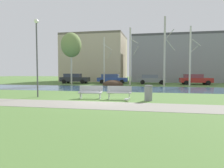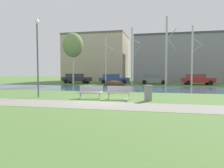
{
  "view_description": "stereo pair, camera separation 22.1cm",
  "coord_description": "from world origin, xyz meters",
  "px_view_note": "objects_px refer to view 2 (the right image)",
  "views": [
    {
      "loc": [
        3.17,
        -12.5,
        1.78
      ],
      "look_at": [
        0.38,
        1.13,
        0.97
      ],
      "focal_mm": 32.91,
      "sensor_mm": 36.0,
      "label": 1
    },
    {
      "loc": [
        3.38,
        -12.46,
        1.78
      ],
      "look_at": [
        0.38,
        1.13,
        0.97
      ],
      "focal_mm": 32.91,
      "sensor_mm": 36.0,
      "label": 2
    }
  ],
  "objects_px": {
    "bench_left": "(91,92)",
    "trash_bin": "(148,93)",
    "seagull": "(127,99)",
    "parked_van_nearest_dark": "(76,78)",
    "streetlamp": "(37,46)",
    "bench_right": "(119,92)",
    "parked_hatch_third_grey": "(153,79)",
    "parked_wagon_fourth_red": "(197,79)",
    "parked_sedan_second_blue": "(114,78)"
  },
  "relations": [
    {
      "from": "bench_right",
      "to": "seagull",
      "type": "relative_size",
      "value": 3.92
    },
    {
      "from": "parked_sedan_second_blue",
      "to": "seagull",
      "type": "bearing_deg",
      "value": -75.78
    },
    {
      "from": "bench_right",
      "to": "parked_wagon_fourth_red",
      "type": "bearing_deg",
      "value": 65.85
    },
    {
      "from": "streetlamp",
      "to": "bench_left",
      "type": "bearing_deg",
      "value": -0.99
    },
    {
      "from": "bench_left",
      "to": "parked_sedan_second_blue",
      "type": "relative_size",
      "value": 0.34
    },
    {
      "from": "trash_bin",
      "to": "parked_van_nearest_dark",
      "type": "distance_m",
      "value": 21.5
    },
    {
      "from": "parked_hatch_third_grey",
      "to": "parked_sedan_second_blue",
      "type": "bearing_deg",
      "value": 174.59
    },
    {
      "from": "parked_van_nearest_dark",
      "to": "parked_wagon_fourth_red",
      "type": "relative_size",
      "value": 1.04
    },
    {
      "from": "bench_right",
      "to": "parked_hatch_third_grey",
      "type": "distance_m",
      "value": 18.15
    },
    {
      "from": "bench_right",
      "to": "streetlamp",
      "type": "bearing_deg",
      "value": 179.34
    },
    {
      "from": "bench_left",
      "to": "parked_wagon_fourth_red",
      "type": "distance_m",
      "value": 20.26
    },
    {
      "from": "bench_right",
      "to": "bench_left",
      "type": "bearing_deg",
      "value": 180.0
    },
    {
      "from": "streetlamp",
      "to": "parked_hatch_third_grey",
      "type": "distance_m",
      "value": 19.8
    },
    {
      "from": "seagull",
      "to": "parked_van_nearest_dark",
      "type": "bearing_deg",
      "value": 120.44
    },
    {
      "from": "trash_bin",
      "to": "seagull",
      "type": "relative_size",
      "value": 2.32
    },
    {
      "from": "parked_van_nearest_dark",
      "to": "seagull",
      "type": "bearing_deg",
      "value": -59.56
    },
    {
      "from": "parked_wagon_fourth_red",
      "to": "parked_van_nearest_dark",
      "type": "bearing_deg",
      "value": -179.56
    },
    {
      "from": "bench_right",
      "to": "parked_sedan_second_blue",
      "type": "relative_size",
      "value": 0.34
    },
    {
      "from": "bench_right",
      "to": "parked_wagon_fourth_red",
      "type": "distance_m",
      "value": 19.38
    },
    {
      "from": "trash_bin",
      "to": "seagull",
      "type": "distance_m",
      "value": 1.42
    },
    {
      "from": "bench_left",
      "to": "bench_right",
      "type": "relative_size",
      "value": 1.0
    },
    {
      "from": "streetlamp",
      "to": "parked_sedan_second_blue",
      "type": "distance_m",
      "value": 18.86
    },
    {
      "from": "streetlamp",
      "to": "parked_wagon_fourth_red",
      "type": "height_order",
      "value": "streetlamp"
    },
    {
      "from": "bench_left",
      "to": "seagull",
      "type": "relative_size",
      "value": 3.92
    },
    {
      "from": "bench_right",
      "to": "parked_hatch_third_grey",
      "type": "height_order",
      "value": "parked_hatch_third_grey"
    },
    {
      "from": "trash_bin",
      "to": "parked_hatch_third_grey",
      "type": "height_order",
      "value": "parked_hatch_third_grey"
    },
    {
      "from": "parked_van_nearest_dark",
      "to": "streetlamp",
      "type": "bearing_deg",
      "value": -76.29
    },
    {
      "from": "bench_right",
      "to": "trash_bin",
      "type": "bearing_deg",
      "value": -7.8
    },
    {
      "from": "parked_hatch_third_grey",
      "to": "parked_wagon_fourth_red",
      "type": "xyz_separation_m",
      "value": [
        6.09,
        -0.37,
        0.04
      ]
    },
    {
      "from": "parked_sedan_second_blue",
      "to": "parked_wagon_fourth_red",
      "type": "distance_m",
      "value": 12.27
    },
    {
      "from": "bench_left",
      "to": "parked_van_nearest_dark",
      "type": "relative_size",
      "value": 0.36
    },
    {
      "from": "bench_right",
      "to": "seagull",
      "type": "bearing_deg",
      "value": -52.7
    },
    {
      "from": "trash_bin",
      "to": "streetlamp",
      "type": "bearing_deg",
      "value": 177.6
    },
    {
      "from": "seagull",
      "to": "parked_van_nearest_dark",
      "type": "distance_m",
      "value": 21.33
    },
    {
      "from": "trash_bin",
      "to": "seagull",
      "type": "height_order",
      "value": "trash_bin"
    },
    {
      "from": "trash_bin",
      "to": "streetlamp",
      "type": "relative_size",
      "value": 0.18
    },
    {
      "from": "streetlamp",
      "to": "parked_wagon_fourth_red",
      "type": "distance_m",
      "value": 22.58
    },
    {
      "from": "trash_bin",
      "to": "parked_hatch_third_grey",
      "type": "bearing_deg",
      "value": 90.14
    },
    {
      "from": "bench_left",
      "to": "parked_hatch_third_grey",
      "type": "xyz_separation_m",
      "value": [
        3.78,
        18.06,
        0.28
      ]
    },
    {
      "from": "seagull",
      "to": "parked_wagon_fourth_red",
      "type": "distance_m",
      "value": 19.91
    },
    {
      "from": "parked_wagon_fourth_red",
      "to": "bench_right",
      "type": "bearing_deg",
      "value": -114.15
    },
    {
      "from": "parked_van_nearest_dark",
      "to": "parked_hatch_third_grey",
      "type": "distance_m",
      "value": 12.02
    },
    {
      "from": "parked_sedan_second_blue",
      "to": "parked_wagon_fourth_red",
      "type": "xyz_separation_m",
      "value": [
        12.23,
        -0.95,
        0.01
      ]
    },
    {
      "from": "parked_sedan_second_blue",
      "to": "streetlamp",
      "type": "bearing_deg",
      "value": -94.93
    },
    {
      "from": "bench_left",
      "to": "parked_hatch_third_grey",
      "type": "height_order",
      "value": "parked_hatch_third_grey"
    },
    {
      "from": "trash_bin",
      "to": "parked_sedan_second_blue",
      "type": "relative_size",
      "value": 0.2
    },
    {
      "from": "bench_left",
      "to": "trash_bin",
      "type": "relative_size",
      "value": 1.69
    },
    {
      "from": "trash_bin",
      "to": "parked_hatch_third_grey",
      "type": "xyz_separation_m",
      "value": [
        -0.05,
        18.31,
        0.25
      ]
    },
    {
      "from": "parked_van_nearest_dark",
      "to": "parked_hatch_third_grey",
      "type": "height_order",
      "value": "parked_van_nearest_dark"
    },
    {
      "from": "bench_left",
      "to": "parked_sedan_second_blue",
      "type": "distance_m",
      "value": 18.79
    }
  ]
}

